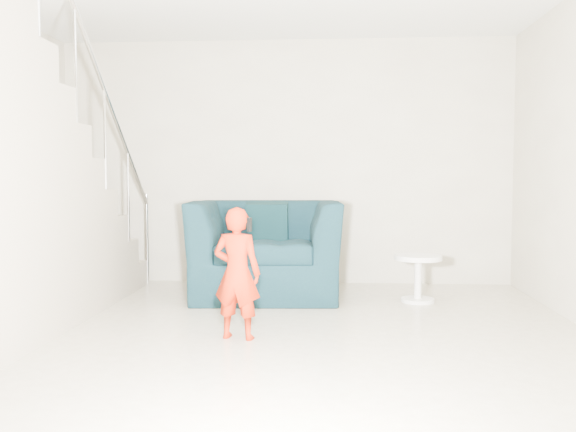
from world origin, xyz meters
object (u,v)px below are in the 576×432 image
object	(u,v)px
side_table	(418,270)
armchair	(266,248)
toddler	(237,273)
staircase	(9,208)

from	to	relation	value
side_table	armchair	bearing A→B (deg)	171.62
armchair	toddler	world-z (taller)	toddler
toddler	side_table	distance (m)	2.09
side_table	staircase	world-z (taller)	staircase
armchair	toddler	xyz separation A→B (m)	(-0.04, -1.64, 0.01)
staircase	armchair	bearing A→B (deg)	37.25
toddler	side_table	bearing A→B (deg)	-125.98
toddler	staircase	world-z (taller)	staircase
armchair	staircase	size ratio (longest dim) A/B	0.40
toddler	side_table	size ratio (longest dim) A/B	2.17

